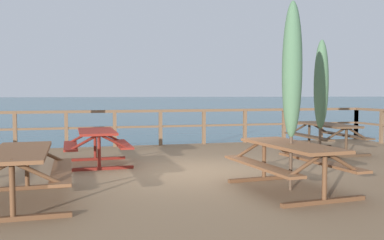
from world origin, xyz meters
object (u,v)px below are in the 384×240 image
Objects in this scene: picnic_table_back_left at (291,156)px; picnic_table_mid_centre at (20,164)px; patio_umbrella_short_mid at (321,85)px; patio_umbrella_short_back at (292,71)px; picnic_table_back_right at (97,140)px; picnic_table_front_left at (326,131)px.

picnic_table_back_left is 4.12m from picnic_table_mid_centre.
patio_umbrella_short_mid is 2.89m from patio_umbrella_short_back.
picnic_table_back_right is 4.63m from patio_umbrella_short_back.
picnic_table_back_left is at bearing -130.70° from patio_umbrella_short_mid.
picnic_table_back_right is 5.11m from patio_umbrella_short_mid.
picnic_table_front_left is at bearing 53.69° from patio_umbrella_short_mid.
patio_umbrella_short_mid is at bearing 49.30° from picnic_table_back_left.
picnic_table_front_left is (6.04, 0.53, 0.01)m from picnic_table_back_right.
picnic_table_back_right is at bearing -175.00° from picnic_table_front_left.
patio_umbrella_short_mid is at bearing 17.83° from picnic_table_mid_centre.
patio_umbrella_short_back is at bearing -128.96° from picnic_table_front_left.
patio_umbrella_short_mid reaches higher than picnic_table_back_left.
patio_umbrella_short_back is at bearing 64.55° from picnic_table_back_left.
picnic_table_back_left is (-3.10, -3.84, -0.00)m from picnic_table_front_left.
picnic_table_front_left and picnic_table_mid_centre have the same top height.
picnic_table_back_right and picnic_table_front_left have the same top height.
picnic_table_back_right is 3.26m from picnic_table_mid_centre.
picnic_table_back_right is 0.78× the size of picnic_table_front_left.
patio_umbrella_short_mid reaches higher than picnic_table_back_right.
patio_umbrella_short_back is (-1.89, -2.19, 0.18)m from patio_umbrella_short_mid.
picnic_table_back_left is at bearing -48.35° from picnic_table_back_right.
patio_umbrella_short_back is at bearing -3.50° from picnic_table_mid_centre.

